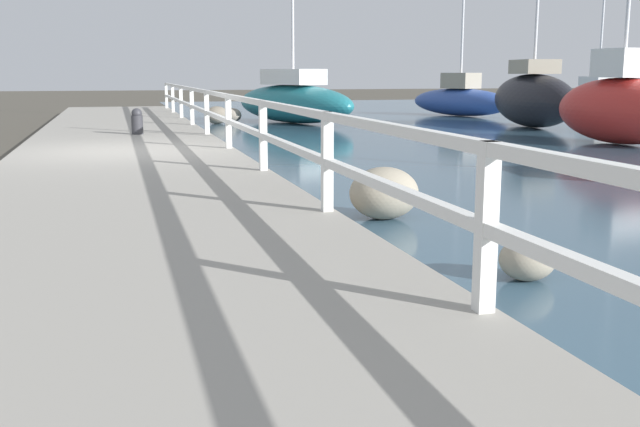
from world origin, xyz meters
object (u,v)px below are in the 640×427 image
object	(u,v)px
sailboat_blue	(460,100)
sailboat_black	(533,98)
sailboat_teal	(293,101)
mooring_bollard	(137,121)
sailboat_red	(621,107)
sailboat_white	(598,96)

from	to	relation	value
sailboat_blue	sailboat_black	bearing A→B (deg)	-115.65
sailboat_black	sailboat_teal	world-z (taller)	sailboat_teal
mooring_bollard	sailboat_black	world-z (taller)	sailboat_black
sailboat_red	mooring_bollard	bearing A→B (deg)	161.16
mooring_bollard	sailboat_white	distance (m)	21.91
sailboat_teal	sailboat_blue	bearing A→B (deg)	-4.61
sailboat_teal	sailboat_red	bearing A→B (deg)	-81.73
mooring_bollard	sailboat_blue	size ratio (longest dim) A/B	0.08
sailboat_black	sailboat_white	bearing A→B (deg)	52.60
mooring_bollard	sailboat_red	world-z (taller)	sailboat_red
mooring_bollard	sailboat_white	bearing A→B (deg)	28.91
sailboat_white	sailboat_blue	bearing A→B (deg)	-167.28
sailboat_teal	sailboat_white	size ratio (longest dim) A/B	1.10
sailboat_white	sailboat_blue	xyz separation A→B (m)	(-6.98, -1.37, -0.02)
sailboat_black	sailboat_white	distance (m)	10.58
sailboat_black	sailboat_red	bearing A→B (deg)	-92.24
mooring_bollard	sailboat_red	distance (m)	10.91
sailboat_black	sailboat_teal	bearing A→B (deg)	158.19
sailboat_blue	sailboat_red	bearing A→B (deg)	-118.02
sailboat_red	sailboat_blue	size ratio (longest dim) A/B	0.97
mooring_bollard	sailboat_red	xyz separation A→B (m)	(10.68, -2.24, 0.29)
sailboat_black	sailboat_teal	size ratio (longest dim) A/B	0.93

